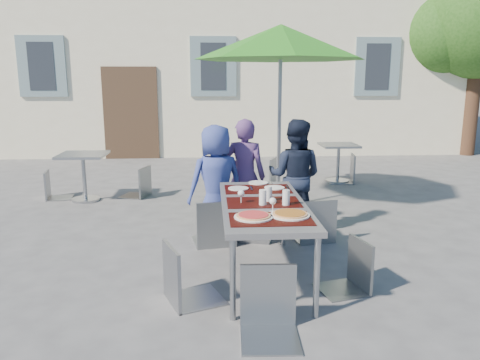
{
  "coord_description": "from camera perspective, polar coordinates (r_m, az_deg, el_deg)",
  "views": [
    {
      "loc": [
        -0.1,
        -4.02,
        1.92
      ],
      "look_at": [
        0.24,
        1.22,
        0.78
      ],
      "focal_mm": 35.0,
      "sensor_mm": 36.0,
      "label": 1
    }
  ],
  "objects": [
    {
      "name": "ground",
      "position": [
        4.46,
        -2.08,
        -13.29
      ],
      "size": [
        90.0,
        90.0,
        0.0
      ],
      "primitive_type": "plane",
      "color": "#4C4C4F",
      "rests_on": "ground"
    },
    {
      "name": "dining_table",
      "position": [
        4.54,
        2.86,
        -3.42
      ],
      "size": [
        0.8,
        1.85,
        0.76
      ],
      "color": "#404045",
      "rests_on": "ground"
    },
    {
      "name": "pizza_near_left",
      "position": [
        4.02,
        1.65,
        -4.41
      ],
      "size": [
        0.34,
        0.34,
        0.03
      ],
      "color": "white",
      "rests_on": "dining_table"
    },
    {
      "name": "pizza_near_right",
      "position": [
        4.09,
        6.11,
        -4.17
      ],
      "size": [
        0.34,
        0.34,
        0.03
      ],
      "color": "white",
      "rests_on": "dining_table"
    },
    {
      "name": "glassware",
      "position": [
        4.43,
        3.58,
        -2.04
      ],
      "size": [
        0.48,
        0.43,
        0.15
      ],
      "color": "silver",
      "rests_on": "dining_table"
    },
    {
      "name": "place_settings",
      "position": [
        5.16,
        2.14,
        -0.75
      ],
      "size": [
        0.66,
        0.48,
        0.01
      ],
      "color": "white",
      "rests_on": "dining_table"
    },
    {
      "name": "child_0",
      "position": [
        5.63,
        -2.93,
        -0.29
      ],
      "size": [
        0.79,
        0.65,
        1.4
      ],
      "primitive_type": "imported",
      "rotation": [
        0.0,
        0.0,
        3.49
      ],
      "color": "#34428F",
      "rests_on": "ground"
    },
    {
      "name": "child_1",
      "position": [
        5.85,
        0.57,
        0.45
      ],
      "size": [
        0.6,
        0.48,
        1.45
      ],
      "primitive_type": "imported",
      "rotation": [
        0.0,
        0.0,
        2.86
      ],
      "color": "#53356C",
      "rests_on": "ground"
    },
    {
      "name": "child_2",
      "position": [
        5.91,
        6.69,
        0.43
      ],
      "size": [
        0.8,
        0.64,
        1.44
      ],
      "primitive_type": "imported",
      "rotation": [
        0.0,
        0.0,
        2.75
      ],
      "color": "#161E32",
      "rests_on": "ground"
    },
    {
      "name": "chair_0",
      "position": [
        5.39,
        -3.11,
        -1.72
      ],
      "size": [
        0.54,
        0.54,
        1.05
      ],
      "color": "gray",
      "rests_on": "ground"
    },
    {
      "name": "chair_1",
      "position": [
        5.55,
        1.59,
        -1.73
      ],
      "size": [
        0.53,
        0.54,
        0.99
      ],
      "color": "gray",
      "rests_on": "ground"
    },
    {
      "name": "chair_2",
      "position": [
        5.59,
        9.26,
        -1.59
      ],
      "size": [
        0.52,
        0.52,
        1.02
      ],
      "color": "gray",
      "rests_on": "ground"
    },
    {
      "name": "chair_3",
      "position": [
        4.04,
        -7.01,
        -7.01
      ],
      "size": [
        0.58,
        0.58,
        1.01
      ],
      "color": "gray",
      "rests_on": "ground"
    },
    {
      "name": "chair_4",
      "position": [
        4.4,
        13.58,
        -6.61
      ],
      "size": [
        0.49,
        0.48,
        0.9
      ],
      "color": "gray",
      "rests_on": "ground"
    },
    {
      "name": "chair_5",
      "position": [
        3.55,
        3.64,
        -9.96
      ],
      "size": [
        0.46,
        0.46,
        0.99
      ],
      "color": "gray",
      "rests_on": "ground"
    },
    {
      "name": "patio_umbrella",
      "position": [
        6.93,
        4.99,
        16.22
      ],
      "size": [
        2.48,
        2.48,
        2.67
      ],
      "color": "#A6A9AE",
      "rests_on": "ground"
    },
    {
      "name": "cafe_table_0",
      "position": [
        7.81,
        -18.53,
        1.36
      ],
      "size": [
        0.71,
        0.71,
        0.77
      ],
      "color": "#A6A9AE",
      "rests_on": "ground"
    },
    {
      "name": "bg_chair_l_0",
      "position": [
        8.14,
        -21.94,
        1.34
      ],
      "size": [
        0.44,
        0.44,
        0.87
      ],
      "color": "gray",
      "rests_on": "ground"
    },
    {
      "name": "bg_chair_r_0",
      "position": [
        7.84,
        -12.24,
        1.95
      ],
      "size": [
        0.53,
        0.53,
        0.95
      ],
      "color": "gray",
      "rests_on": "ground"
    },
    {
      "name": "cafe_table_1",
      "position": [
        8.99,
        11.9,
        2.8
      ],
      "size": [
        0.67,
        0.67,
        0.72
      ],
      "color": "#A6A9AE",
      "rests_on": "ground"
    },
    {
      "name": "bg_chair_l_1",
      "position": [
        8.54,
        4.72,
        3.01
      ],
      "size": [
        0.55,
        0.54,
        0.95
      ],
      "color": "gray",
      "rests_on": "ground"
    },
    {
      "name": "bg_chair_r_1",
      "position": [
        8.97,
        13.0,
        3.46
      ],
      "size": [
        0.52,
        0.51,
        1.01
      ],
      "color": "gray",
      "rests_on": "ground"
    }
  ]
}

